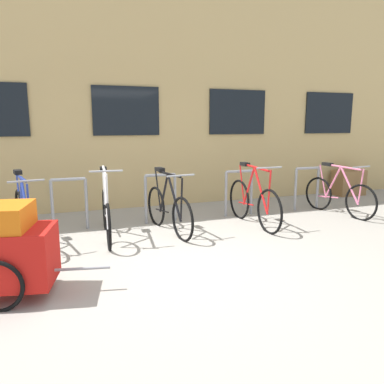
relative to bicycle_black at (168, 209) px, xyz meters
The scene contains 10 objects.
ground_plane 1.37m from the bicycle_black, 102.91° to the right, with size 42.00×42.00×0.00m, color #9E998E.
storefront_building 6.18m from the bicycle_black, 93.16° to the left, with size 28.00×6.84×7.00m.
bike_rack 0.63m from the bicycle_black, 86.53° to the left, with size 6.57×0.05×0.85m.
bicycle_black is the anchor object (origin of this frame).
bicycle_white 0.96m from the bicycle_black, behind, with size 0.44×1.75×1.10m.
bicycle_red 1.47m from the bicycle_black, ahead, with size 0.44×1.74×1.06m.
bicycle_blue 2.08m from the bicycle_black, behind, with size 0.52×1.74×1.06m.
bicycle_pink 3.36m from the bicycle_black, ahead, with size 0.44×1.63×0.98m.
bike_trailer 2.68m from the bicycle_black, 142.71° to the right, with size 1.48×0.79×0.95m.
planter_box 5.17m from the bicycle_black, 17.64° to the left, with size 0.70×0.44×0.60m, color olive.
Camera 1 is at (-1.24, -4.24, 1.70)m, focal length 34.85 mm.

